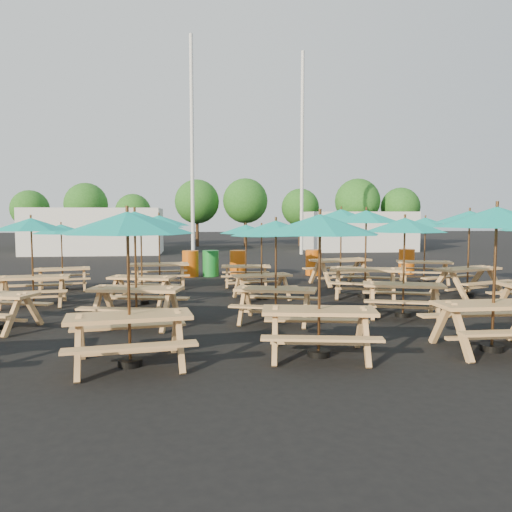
{
  "coord_description": "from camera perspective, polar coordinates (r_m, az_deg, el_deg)",
  "views": [
    {
      "loc": [
        -1.8,
        -13.58,
        2.32
      ],
      "look_at": [
        0.0,
        1.5,
        1.1
      ],
      "focal_mm": 35.0,
      "sensor_mm": 36.0,
      "label": 1
    }
  ],
  "objects": [
    {
      "name": "picnic_unit_4",
      "position": [
        7.83,
        -14.47,
        2.59
      ],
      "size": [
        2.3,
        2.3,
        2.41
      ],
      "rotation": [
        0.0,
        0.0,
        0.15
      ],
      "color": "tan",
      "rests_on": "ground"
    },
    {
      "name": "tree_1",
      "position": [
        38.33,
        -18.85,
        5.59
      ],
      "size": [
        3.11,
        3.11,
        4.72
      ],
      "color": "#382314",
      "rests_on": "ground"
    },
    {
      "name": "picnic_unit_19",
      "position": [
        18.08,
        18.78,
        3.21
      ],
      "size": [
        2.38,
        2.38,
        2.29
      ],
      "rotation": [
        0.0,
        0.0,
        -0.29
      ],
      "color": "tan",
      "rests_on": "ground"
    },
    {
      "name": "picnic_unit_13",
      "position": [
        11.87,
        16.63,
        2.72
      ],
      "size": [
        2.42,
        2.42,
        2.3
      ],
      "rotation": [
        0.0,
        0.0,
        -0.31
      ],
      "color": "tan",
      "rests_on": "ground"
    },
    {
      "name": "tree_5",
      "position": [
        39.1,
        5.07,
        5.53
      ],
      "size": [
        2.94,
        2.94,
        4.45
      ],
      "color": "#382314",
      "rests_on": "ground"
    },
    {
      "name": "waste_bin_4",
      "position": [
        20.87,
        16.83,
        -0.61
      ],
      "size": [
        0.62,
        0.62,
        1.0
      ],
      "primitive_type": "cylinder",
      "color": "#C7540B",
      "rests_on": "ground"
    },
    {
      "name": "picnic_unit_3",
      "position": [
        16.64,
        -21.37,
        2.43
      ],
      "size": [
        2.09,
        2.09,
        2.08
      ],
      "rotation": [
        0.0,
        0.0,
        0.22
      ],
      "color": "tan",
      "rests_on": "ground"
    },
    {
      "name": "picnic_unit_18",
      "position": [
        15.54,
        23.22,
        3.54
      ],
      "size": [
        2.66,
        2.66,
        2.49
      ],
      "rotation": [
        0.0,
        0.0,
        0.34
      ],
      "color": "tan",
      "rests_on": "ground"
    },
    {
      "name": "mast_1",
      "position": [
        30.47,
        5.29,
        11.51
      ],
      "size": [
        0.2,
        0.2,
        12.0
      ],
      "primitive_type": "cylinder",
      "color": "silver",
      "rests_on": "ground"
    },
    {
      "name": "tree_7",
      "position": [
        39.64,
        16.18,
        5.39
      ],
      "size": [
        2.95,
        2.95,
        4.48
      ],
      "color": "#382314",
      "rests_on": "ground"
    },
    {
      "name": "picnic_unit_7",
      "position": [
        16.35,
        -11.04,
        3.48
      ],
      "size": [
        2.12,
        2.12,
        2.36
      ],
      "rotation": [
        0.0,
        0.0,
        0.08
      ],
      "color": "tan",
      "rests_on": "ground"
    },
    {
      "name": "tree_3",
      "position": [
        38.32,
        -6.76,
        6.19
      ],
      "size": [
        3.36,
        3.36,
        5.09
      ],
      "color": "#382314",
      "rests_on": "ground"
    },
    {
      "name": "event_tent_1",
      "position": [
        34.34,
        11.55,
        2.8
      ],
      "size": [
        7.0,
        4.0,
        2.6
      ],
      "primitive_type": "cube",
      "color": "silver",
      "rests_on": "ground"
    },
    {
      "name": "picnic_unit_5",
      "position": [
        10.74,
        -13.68,
        3.23
      ],
      "size": [
        2.45,
        2.45,
        2.44
      ],
      "rotation": [
        0.0,
        0.0,
        -0.23
      ],
      "color": "tan",
      "rests_on": "ground"
    },
    {
      "name": "waste_bin_0",
      "position": [
        19.28,
        -7.5,
        -0.87
      ],
      "size": [
        0.62,
        0.62,
        1.0
      ],
      "primitive_type": "cylinder",
      "color": "#C7540B",
      "rests_on": "ground"
    },
    {
      "name": "picnic_unit_15",
      "position": [
        17.09,
        9.71,
        4.14
      ],
      "size": [
        2.64,
        2.64,
        2.57
      ],
      "rotation": [
        0.0,
        0.0,
        0.27
      ],
      "color": "tan",
      "rests_on": "ground"
    },
    {
      "name": "tree_6",
      "position": [
        38.43,
        11.53,
        6.15
      ],
      "size": [
        3.38,
        3.38,
        5.13
      ],
      "color": "#382314",
      "rests_on": "ground"
    },
    {
      "name": "picnic_unit_10",
      "position": [
        13.82,
        0.64,
        2.36
      ],
      "size": [
        2.07,
        2.07,
        2.08
      ],
      "rotation": [
        0.0,
        0.0,
        0.21
      ],
      "color": "tan",
      "rests_on": "ground"
    },
    {
      "name": "waste_bin_2",
      "position": [
        19.26,
        -2.09,
        -0.84
      ],
      "size": [
        0.62,
        0.62,
        1.0
      ],
      "primitive_type": "cylinder",
      "color": "#C7540B",
      "rests_on": "ground"
    },
    {
      "name": "picnic_unit_14",
      "position": [
        14.44,
        12.47,
        3.79
      ],
      "size": [
        2.66,
        2.66,
        2.5
      ],
      "rotation": [
        0.0,
        0.0,
        -0.33
      ],
      "color": "tan",
      "rests_on": "ground"
    },
    {
      "name": "event_tent_0",
      "position": [
        32.2,
        -17.91,
        2.74
      ],
      "size": [
        8.0,
        4.0,
        2.8
      ],
      "primitive_type": "cube",
      "color": "silver",
      "rests_on": "ground"
    },
    {
      "name": "tree_4",
      "position": [
        38.04,
        -1.22,
        6.31
      ],
      "size": [
        3.41,
        3.41,
        5.17
      ],
      "color": "#382314",
      "rests_on": "ground"
    },
    {
      "name": "picnic_unit_6",
      "position": [
        13.42,
        -13.01,
        2.52
      ],
      "size": [
        2.25,
        2.25,
        2.17
      ],
      "rotation": [
        0.0,
        0.0,
        -0.28
      ],
      "color": "tan",
      "rests_on": "ground"
    },
    {
      "name": "tree_0",
      "position": [
        40.73,
        -24.42,
        4.9
      ],
      "size": [
        2.8,
        2.8,
        4.24
      ],
      "color": "#382314",
      "rests_on": "ground"
    },
    {
      "name": "picnic_unit_2",
      "position": [
        14.05,
        -24.3,
        2.73
      ],
      "size": [
        2.17,
        2.17,
        2.29
      ],
      "rotation": [
        0.0,
        0.0,
        0.15
      ],
      "color": "tan",
      "rests_on": "ground"
    },
    {
      "name": "picnic_unit_8",
      "position": [
        8.18,
        7.31,
        2.55
      ],
      "size": [
        2.3,
        2.3,
        2.37
      ],
      "rotation": [
        0.0,
        0.0,
        -0.18
      ],
      "color": "tan",
      "rests_on": "ground"
    },
    {
      "name": "mast_0",
      "position": [
        27.83,
        -7.31,
        12.16
      ],
      "size": [
        0.2,
        0.2,
        12.0
      ],
      "primitive_type": "cylinder",
      "color": "silver",
      "rests_on": "ground"
    },
    {
      "name": "tree_2",
      "position": [
        37.52,
        -13.87,
        4.93
      ],
      "size": [
        2.59,
        2.59,
        3.93
      ],
      "color": "#382314",
      "rests_on": "ground"
    },
    {
      "name": "ground",
      "position": [
        13.9,
        0.73,
        -5.02
      ],
      "size": [
        120.0,
        120.0,
        0.0
      ],
      "primitive_type": "plane",
      "color": "black",
      "rests_on": "ground"
    },
    {
      "name": "picnic_unit_11",
      "position": [
        16.4,
        -1.16,
        2.63
      ],
      "size": [
        1.85,
        1.85,
        2.05
      ],
      "rotation": [
        0.0,
        0.0,
        -0.08
      ],
      "color": "tan",
      "rests_on": "ground"
    },
    {
      "name": "picnic_unit_12",
      "position": [
        9.38,
        25.78,
        3.06
      ],
      "size": [
        2.1,
        2.1,
        2.5
      ],
      "rotation": [
        0.0,
        0.0,
        0.0
      ],
      "color": "tan",
      "rests_on": "ground"
    },
    {
      "name": "waste_bin_3",
      "position": [
        19.73,
        6.59,
        -0.74
      ],
      "size": [
        0.62,
        0.62,
        1.0
      ],
      "primitive_type": "cylinder",
      "color": "#C7540B",
      "rests_on": "ground"
    },
    {
      "name": "picnic_unit_9",
      "position": [
        10.81,
        2.29,
        2.48
      ],
      "size": [
        2.37,
        2.37,
        2.24
      ],
      "rotation": [
        0.0,
        0.0,
        -0.32
      ],
      "color": "tan",
      "rests_on": "ground"
    },
    {
      "name": "waste_bin_1",
      "position": [
        19.3,
        -5.19,
        -0.84
      ],
      "size": [
        0.62,
        0.62,
        1.0
      ],
      "primitive_type": "cylinder",
      "color": "#177F2A",
      "rests_on": "ground"
    }
  ]
}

